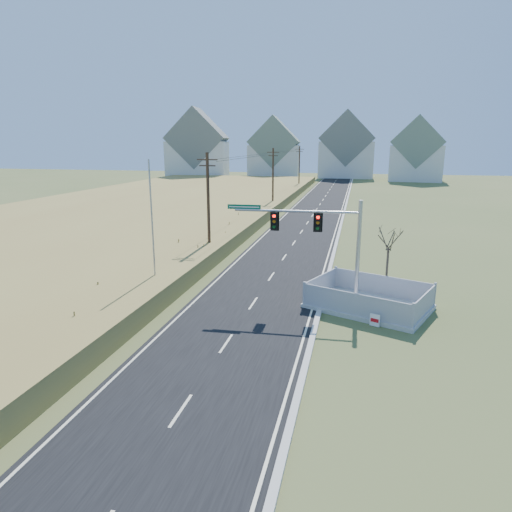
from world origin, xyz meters
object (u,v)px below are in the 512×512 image
Objects in this scene: traffic_signal_mast at (327,241)px; bare_tree at (389,238)px; flagpole at (153,242)px; fence_enclosure at (368,304)px; open_sign at (375,320)px.

traffic_signal_mast is 4.51m from bare_tree.
flagpole is 1.81× the size of bare_tree.
fence_enclosure is 2.84m from open_sign.
flagpole is at bearing -168.09° from open_sign.
open_sign is 14.69m from flagpole.
fence_enclosure is (2.62, -0.04, -3.79)m from traffic_signal_mast.
fence_enclosure is 1.66× the size of bare_tree.
flagpole is (-11.20, -0.26, -0.58)m from traffic_signal_mast.
traffic_signal_mast reaches higher than fence_enclosure.
flagpole is at bearing 178.81° from traffic_signal_mast.
open_sign is 0.08× the size of flagpole.
bare_tree is (3.72, 2.53, -0.17)m from traffic_signal_mast.
fence_enclosure is 0.92× the size of flagpole.
fence_enclosure reaches higher than open_sign.
traffic_signal_mast is 5.52m from open_sign.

